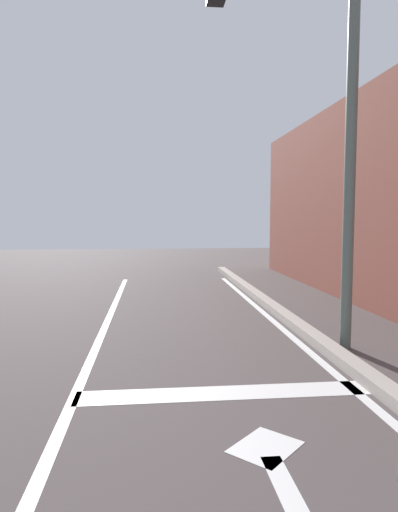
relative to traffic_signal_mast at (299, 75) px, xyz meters
name	(u,v)px	position (x,y,z in m)	size (l,w,h in m)	color
lane_line_center	(57,438)	(-2.85, -2.34, -3.83)	(0.12, 20.00, 0.01)	silver
lane_line_curbside	(391,421)	(0.18, -2.34, -3.83)	(0.12, 20.00, 0.01)	silver
stop_bar	(224,393)	(-1.26, -1.50, -3.83)	(3.18, 0.40, 0.01)	silver
lane_arrow_head	(265,447)	(-1.10, -2.67, -3.83)	(0.56, 0.44, 0.01)	silver
traffic_signal_mast	(299,75)	(0.00, 0.00, 0.00)	(3.91, 0.34, 5.77)	#59645B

